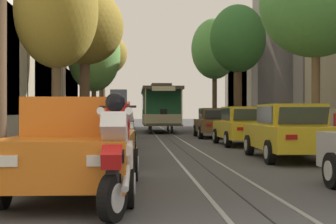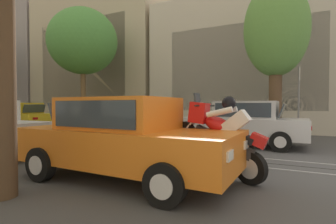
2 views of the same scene
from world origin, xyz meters
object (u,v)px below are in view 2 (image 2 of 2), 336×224
at_px(parked_car_orange_near_left, 124,138).
at_px(street_tree_kerb_right_second, 83,42).
at_px(pedestrian_on_right_pavement, 29,112).
at_px(fire_hydrant, 94,123).
at_px(parked_car_yellow_second_right, 100,119).
at_px(pedestrian_on_left_pavement, 92,114).
at_px(motorcycle_with_rider, 223,134).
at_px(street_tree_kerb_right_near, 276,32).
at_px(parked_car_silver_near_right, 243,123).
at_px(parked_car_yellow_mid_right, 20,116).
at_px(street_sign_post, 299,96).

xyz_separation_m(parked_car_orange_near_left, street_tree_kerb_right_second, (7.23, 8.27, 4.38)).
relative_size(pedestrian_on_right_pavement, fire_hydrant, 1.90).
distance_m(parked_car_yellow_second_right, pedestrian_on_right_pavement, 10.40).
bearing_deg(pedestrian_on_left_pavement, motorcycle_with_rider, -126.20).
bearing_deg(parked_car_orange_near_left, street_tree_kerb_right_near, -18.09).
bearing_deg(pedestrian_on_right_pavement, parked_car_yellow_second_right, -108.17).
xyz_separation_m(parked_car_silver_near_right, parked_car_yellow_second_right, (0.03, 6.63, 0.00)).
height_order(motorcycle_with_rider, pedestrian_on_left_pavement, motorcycle_with_rider).
bearing_deg(parked_car_silver_near_right, pedestrian_on_left_pavement, 73.43).
relative_size(parked_car_yellow_mid_right, pedestrian_on_right_pavement, 2.74).
bearing_deg(fire_hydrant, parked_car_yellow_mid_right, 109.44).
relative_size(parked_car_silver_near_right, parked_car_yellow_second_right, 0.99).
bearing_deg(street_sign_post, motorcycle_with_rider, 167.30).
height_order(parked_car_yellow_mid_right, motorcycle_with_rider, motorcycle_with_rider).
relative_size(parked_car_silver_near_right, street_tree_kerb_right_near, 0.69).
bearing_deg(parked_car_orange_near_left, pedestrian_on_right_pavement, 60.55).
distance_m(street_tree_kerb_right_near, motorcycle_with_rider, 7.13).
xyz_separation_m(parked_car_silver_near_right, street_tree_kerb_right_second, (1.91, 9.57, 4.38)).
distance_m(parked_car_silver_near_right, parked_car_yellow_second_right, 6.63).
xyz_separation_m(pedestrian_on_left_pavement, pedestrian_on_right_pavement, (0.35, 6.67, -0.01)).
bearing_deg(parked_car_yellow_mid_right, street_tree_kerb_right_near, -83.36).
relative_size(street_tree_kerb_right_second, fire_hydrant, 8.49).
relative_size(parked_car_orange_near_left, parked_car_yellow_second_right, 1.00).
relative_size(street_tree_kerb_right_second, pedestrian_on_right_pavement, 4.47).
bearing_deg(street_tree_kerb_right_second, pedestrian_on_right_pavement, 78.92).
bearing_deg(pedestrian_on_left_pavement, street_tree_kerb_right_near, -96.97).
height_order(parked_car_yellow_mid_right, street_tree_kerb_right_second, street_tree_kerb_right_second).
xyz_separation_m(parked_car_yellow_mid_right, motorcycle_with_rider, (-4.63, -13.09, 0.08)).
bearing_deg(parked_car_yellow_second_right, street_tree_kerb_right_near, -78.25).
relative_size(parked_car_orange_near_left, pedestrian_on_left_pavement, 2.73).
height_order(motorcycle_with_rider, fire_hydrant, motorcycle_with_rider).
bearing_deg(street_tree_kerb_right_near, street_tree_kerb_right_second, 88.33).
xyz_separation_m(street_tree_kerb_right_near, street_sign_post, (-0.28, -0.83, -2.55)).
height_order(parked_car_orange_near_left, pedestrian_on_left_pavement, pedestrian_on_left_pavement).
xyz_separation_m(parked_car_yellow_second_right, pedestrian_on_left_pavement, (2.90, 3.21, 0.11)).
distance_m(parked_car_orange_near_left, street_tree_kerb_right_second, 11.82).
xyz_separation_m(street_tree_kerb_right_second, pedestrian_on_right_pavement, (1.36, 6.94, -4.29)).
height_order(fire_hydrant, street_sign_post, street_sign_post).
distance_m(motorcycle_with_rider, pedestrian_on_right_pavement, 18.71).
height_order(parked_car_yellow_mid_right, pedestrian_on_right_pavement, pedestrian_on_right_pavement).
height_order(parked_car_yellow_second_right, motorcycle_with_rider, motorcycle_with_rider).
xyz_separation_m(parked_car_silver_near_right, street_tree_kerb_right_near, (1.61, -0.96, 3.55)).
bearing_deg(pedestrian_on_right_pavement, parked_car_yellow_mid_right, -130.00).
height_order(parked_car_yellow_mid_right, street_tree_kerb_right_near, street_tree_kerb_right_near).
relative_size(parked_car_yellow_mid_right, motorcycle_with_rider, 2.31).
bearing_deg(parked_car_yellow_second_right, street_tree_kerb_right_second, 57.32).
xyz_separation_m(parked_car_yellow_second_right, street_sign_post, (1.30, -8.42, 0.99)).
bearing_deg(fire_hydrant, parked_car_yellow_second_right, -130.96).
distance_m(pedestrian_on_left_pavement, street_sign_post, 11.77).
xyz_separation_m(motorcycle_with_rider, street_sign_post, (5.93, -1.34, 0.91)).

